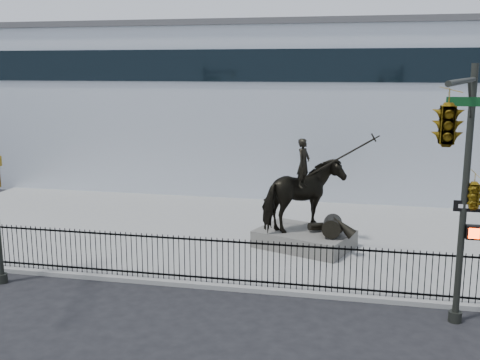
# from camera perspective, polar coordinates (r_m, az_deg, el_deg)

# --- Properties ---
(ground) EXTENTS (120.00, 120.00, 0.00)m
(ground) POSITION_cam_1_polar(r_m,az_deg,el_deg) (17.13, -3.28, -12.38)
(ground) COLOR black
(ground) RESTS_ON ground
(plaza) EXTENTS (30.00, 12.00, 0.15)m
(plaza) POSITION_cam_1_polar(r_m,az_deg,el_deg) (23.52, 1.16, -5.50)
(plaza) COLOR gray
(plaza) RESTS_ON ground
(building) EXTENTS (44.00, 14.00, 9.00)m
(building) POSITION_cam_1_polar(r_m,az_deg,el_deg) (35.45, 5.12, 7.43)
(building) COLOR silver
(building) RESTS_ON ground
(picket_fence) EXTENTS (22.10, 0.10, 1.50)m
(picket_fence) POSITION_cam_1_polar(r_m,az_deg,el_deg) (17.92, -2.27, -8.17)
(picket_fence) COLOR black
(picket_fence) RESTS_ON plaza
(statue_plinth) EXTENTS (4.03, 3.41, 0.64)m
(statue_plinth) POSITION_cam_1_polar(r_m,az_deg,el_deg) (21.68, 6.55, -5.95)
(statue_plinth) COLOR #53504C
(statue_plinth) RESTS_ON plaza
(equestrian_statue) EXTENTS (4.12, 3.35, 3.71)m
(equestrian_statue) POSITION_cam_1_polar(r_m,az_deg,el_deg) (21.22, 6.81, -1.69)
(equestrian_statue) COLOR black
(equestrian_statue) RESTS_ON statue_plinth
(traffic_signal_right) EXTENTS (2.17, 6.86, 7.00)m
(traffic_signal_right) POSITION_cam_1_polar(r_m,az_deg,el_deg) (13.49, 21.59, 1.86)
(traffic_signal_right) COLOR #242621
(traffic_signal_right) RESTS_ON ground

